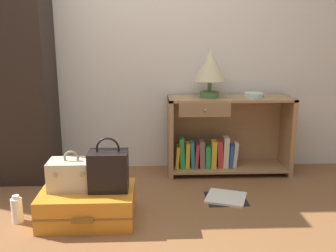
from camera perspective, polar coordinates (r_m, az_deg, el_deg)
ground_plane at (r=2.47m, az=-5.47°, el=-17.39°), size 9.00×9.00×0.00m
back_wall at (r=3.62m, az=-4.66°, el=14.07°), size 6.40×0.10×2.60m
bookshelf at (r=3.57m, az=8.21°, el=-1.62°), size 1.12×0.36×0.71m
table_lamp at (r=3.42m, az=6.29°, el=8.70°), size 0.27×0.27×0.42m
bowl at (r=3.50m, az=12.63°, el=4.51°), size 0.17×0.17×0.04m
suitcase_large at (r=2.77m, az=-11.82°, el=-11.43°), size 0.65×0.47×0.22m
train_case at (r=2.74m, az=-14.07°, el=-6.97°), size 0.32×0.21×0.27m
handbag at (r=2.66m, az=-8.84°, el=-6.52°), size 0.27×0.18×0.37m
bottle at (r=2.89m, az=-21.57°, el=-11.51°), size 0.08×0.08×0.19m
open_book_on_floor at (r=3.10m, az=8.63°, el=-10.54°), size 0.37×0.36×0.02m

